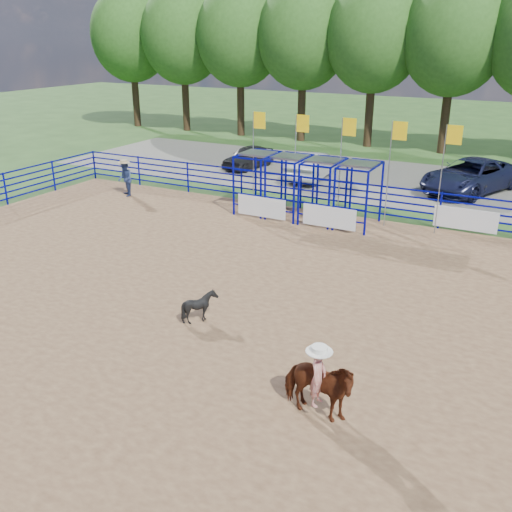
% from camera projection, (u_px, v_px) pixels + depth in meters
% --- Properties ---
extents(ground, '(120.00, 120.00, 0.00)m').
position_uv_depth(ground, '(254.00, 314.00, 15.87)').
color(ground, '#365D25').
rests_on(ground, ground).
extents(arena_dirt, '(30.00, 20.00, 0.02)m').
position_uv_depth(arena_dirt, '(254.00, 314.00, 15.87)').
color(arena_dirt, olive).
rests_on(arena_dirt, ground).
extents(gravel_strip, '(40.00, 10.00, 0.01)m').
position_uv_depth(gravel_strip, '(407.00, 182.00, 29.86)').
color(gravel_strip, slate).
rests_on(gravel_strip, ground).
extents(horse_and_rider, '(1.66, 0.81, 2.24)m').
position_uv_depth(horse_and_rider, '(318.00, 384.00, 11.30)').
color(horse_and_rider, '#5A2612').
rests_on(horse_and_rider, arena_dirt).
extents(calf, '(0.88, 0.80, 0.89)m').
position_uv_depth(calf, '(200.00, 306.00, 15.27)').
color(calf, black).
rests_on(calf, arena_dirt).
extents(spectator_cowboy, '(1.02, 1.00, 1.71)m').
position_uv_depth(spectator_cowboy, '(125.00, 178.00, 27.03)').
color(spectator_cowboy, navy).
rests_on(spectator_cowboy, arena_dirt).
extents(car_a, '(1.97, 3.86, 1.26)m').
position_uv_depth(car_a, '(249.00, 157.00, 32.91)').
color(car_a, black).
rests_on(car_a, gravel_strip).
extents(car_b, '(1.93, 4.59, 1.47)m').
position_uv_depth(car_b, '(312.00, 165.00, 30.26)').
color(car_b, '#94979C').
rests_on(car_b, gravel_strip).
extents(car_c, '(4.65, 6.34, 1.60)m').
position_uv_depth(car_c, '(470.00, 176.00, 27.77)').
color(car_c, '#151936').
rests_on(car_c, gravel_strip).
extents(perimeter_fence, '(30.10, 20.10, 1.50)m').
position_uv_depth(perimeter_fence, '(254.00, 289.00, 15.60)').
color(perimeter_fence, '#07099D').
rests_on(perimeter_fence, ground).
extents(chute_assembly, '(19.32, 2.41, 4.20)m').
position_uv_depth(chute_assembly, '(314.00, 190.00, 23.52)').
color(chute_assembly, '#07099D').
rests_on(chute_assembly, ground).
extents(treeline, '(56.40, 6.40, 11.24)m').
position_uv_depth(treeline, '(455.00, 29.00, 34.53)').
color(treeline, '#3F2B19').
rests_on(treeline, ground).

